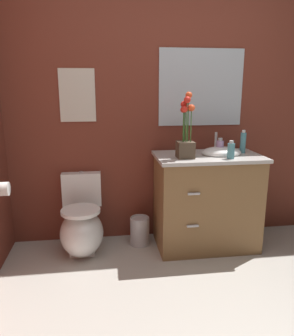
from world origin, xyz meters
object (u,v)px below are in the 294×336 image
Objects in this scene: wall_poster at (77,95)px; hand_wash_bottle at (243,142)px; vanity_cabinet at (207,200)px; soap_bottle at (220,147)px; toilet at (82,226)px; toilet_paper_roll at (2,189)px; wall_mirror at (201,88)px; lotion_bottle at (231,151)px; trash_bin at (140,231)px; flower_vase at (186,135)px.

hand_wash_bottle is at bearing -9.35° from wall_poster.
vanity_cabinet is 7.11× the size of soap_bottle.
soap_bottle is 1.35m from wall_poster.
toilet is at bearing 178.67° from vanity_cabinet.
vanity_cabinet is at bearing -173.41° from soap_bottle.
vanity_cabinet is 1.75m from toilet_paper_roll.
wall_mirror is (-0.34, 0.24, 0.48)m from hand_wash_bottle.
toilet is 1.17m from wall_poster.
wall_mirror reaches higher than lotion_bottle.
soap_bottle reaches higher than trash_bin.
wall_mirror is 1.95m from toilet_paper_roll.
hand_wash_bottle is at bearing -35.59° from wall_mirror.
toilet_paper_roll is (-1.12, -0.26, 0.54)m from trash_bin.
trash_bin is 1.46m from wall_mirror.
soap_bottle is (0.34, 0.10, -0.13)m from flower_vase.
lotion_bottle is 1.88m from toilet_paper_roll.
lotion_bottle is at bearing -19.78° from trash_bin.
soap_bottle is 1.86m from toilet_paper_roll.
toilet reaches higher than trash_bin.
wall_mirror is (-0.11, 0.28, 0.52)m from soap_bottle.
vanity_cabinet reaches higher than trash_bin.
soap_bottle is at bearing -170.51° from hand_wash_bottle.
soap_bottle is (0.11, 0.01, 0.49)m from vanity_cabinet.
trash_bin is (-0.72, 0.08, -0.80)m from soap_bottle.
wall_poster reaches higher than toilet.
lotion_bottle is at bearing -132.10° from hand_wash_bottle.
wall_poster reaches higher than flower_vase.
vanity_cabinet is 1.50m from wall_poster.
toilet_paper_roll is at bearing -164.95° from wall_mirror.
vanity_cabinet is 3.86× the size of trash_bin.
hand_wash_bottle is 0.45× the size of wall_poster.
soap_bottle is at bearing 5.67° from toilet_paper_roll.
vanity_cabinet is at bearing -14.47° from wall_poster.
toilet_paper_roll is (-1.86, 0.00, -0.26)m from lotion_bottle.
flower_vase is 2.03× the size of trash_bin.
wall_poster is (-1.48, 0.24, 0.42)m from hand_wash_bottle.
lotion_bottle is 0.71m from wall_mirror.
vanity_cabinet is 1.90× the size of flower_vase.
flower_vase is 0.69× the size of wall_mirror.
wall_mirror is at bearing 58.49° from flower_vase.
wall_mirror is at bearing 0.00° from wall_poster.
lotion_bottle is 1.13m from trash_bin.
toilet_paper_roll is (-1.73, -0.17, 0.23)m from vanity_cabinet.
toilet is 1.16m from vanity_cabinet.
flower_vase is 0.59m from wall_mirror.
soap_bottle is 0.96× the size of lotion_bottle.
wall_poster is at bearing 167.26° from soap_bottle.
wall_mirror reaches higher than soap_bottle.
vanity_cabinet is 6.82× the size of lotion_bottle.
toilet_paper_roll is (-1.73, -0.46, -0.77)m from wall_mirror.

